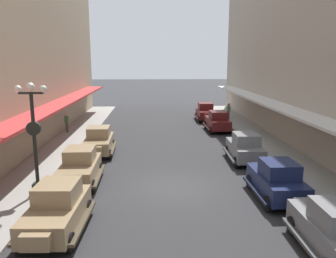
{
  "coord_description": "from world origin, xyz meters",
  "views": [
    {
      "loc": [
        -1.01,
        -16.41,
        6.29
      ],
      "look_at": [
        0.0,
        6.0,
        1.8
      ],
      "focal_mm": 36.96,
      "sensor_mm": 36.0,
      "label": 1
    }
  ],
  "objects_px": {
    "parked_car_4": "(99,140)",
    "parked_car_6": "(218,121)",
    "parked_car_7": "(80,166)",
    "lamp_post_with_clock": "(34,134)",
    "parked_car_1": "(245,147)",
    "parked_car_5": "(57,208)",
    "parked_car_3": "(277,179)",
    "parked_car_2": "(335,229)",
    "parked_car_0": "(206,112)",
    "pedestrian_1": "(67,123)",
    "fire_hydrant": "(296,173)",
    "pedestrian_2": "(229,111)"
  },
  "relations": [
    {
      "from": "parked_car_5",
      "to": "parked_car_2",
      "type": "bearing_deg",
      "value": -12.05
    },
    {
      "from": "parked_car_1",
      "to": "parked_car_5",
      "type": "xyz_separation_m",
      "value": [
        -9.32,
        -8.69,
        0.0
      ]
    },
    {
      "from": "parked_car_3",
      "to": "lamp_post_with_clock",
      "type": "height_order",
      "value": "lamp_post_with_clock"
    },
    {
      "from": "parked_car_7",
      "to": "pedestrian_1",
      "type": "height_order",
      "value": "parked_car_7"
    },
    {
      "from": "parked_car_4",
      "to": "parked_car_5",
      "type": "bearing_deg",
      "value": -89.39
    },
    {
      "from": "parked_car_6",
      "to": "pedestrian_2",
      "type": "xyz_separation_m",
      "value": [
        2.12,
        5.21,
        0.07
      ]
    },
    {
      "from": "parked_car_6",
      "to": "parked_car_7",
      "type": "height_order",
      "value": "same"
    },
    {
      "from": "parked_car_2",
      "to": "parked_car_5",
      "type": "distance_m",
      "value": 9.64
    },
    {
      "from": "parked_car_5",
      "to": "parked_car_6",
      "type": "xyz_separation_m",
      "value": [
        9.37,
        18.18,
        0.0
      ]
    },
    {
      "from": "parked_car_4",
      "to": "parked_car_6",
      "type": "bearing_deg",
      "value": 37.59
    },
    {
      "from": "parked_car_4",
      "to": "fire_hydrant",
      "type": "relative_size",
      "value": 5.24
    },
    {
      "from": "parked_car_1",
      "to": "pedestrian_2",
      "type": "bearing_deg",
      "value": 81.59
    },
    {
      "from": "parked_car_5",
      "to": "parked_car_7",
      "type": "bearing_deg",
      "value": 92.36
    },
    {
      "from": "lamp_post_with_clock",
      "to": "parked_car_2",
      "type": "bearing_deg",
      "value": -26.18
    },
    {
      "from": "lamp_post_with_clock",
      "to": "pedestrian_1",
      "type": "distance_m",
      "value": 14.37
    },
    {
      "from": "parked_car_6",
      "to": "fire_hydrant",
      "type": "bearing_deg",
      "value": -83.52
    },
    {
      "from": "parked_car_3",
      "to": "parked_car_5",
      "type": "bearing_deg",
      "value": -163.52
    },
    {
      "from": "parked_car_5",
      "to": "fire_hydrant",
      "type": "relative_size",
      "value": 5.25
    },
    {
      "from": "parked_car_4",
      "to": "parked_car_2",
      "type": "bearing_deg",
      "value": -53.5
    },
    {
      "from": "parked_car_1",
      "to": "fire_hydrant",
      "type": "relative_size",
      "value": 5.24
    },
    {
      "from": "parked_car_4",
      "to": "lamp_post_with_clock",
      "type": "bearing_deg",
      "value": -103.16
    },
    {
      "from": "parked_car_6",
      "to": "pedestrian_2",
      "type": "bearing_deg",
      "value": 67.84
    },
    {
      "from": "parked_car_4",
      "to": "parked_car_1",
      "type": "bearing_deg",
      "value": -13.05
    },
    {
      "from": "parked_car_2",
      "to": "lamp_post_with_clock",
      "type": "bearing_deg",
      "value": 153.82
    },
    {
      "from": "parked_car_4",
      "to": "pedestrian_2",
      "type": "xyz_separation_m",
      "value": [
        11.61,
        12.52,
        0.07
      ]
    },
    {
      "from": "parked_car_0",
      "to": "lamp_post_with_clock",
      "type": "xyz_separation_m",
      "value": [
        -10.99,
        -20.28,
        2.04
      ]
    },
    {
      "from": "parked_car_3",
      "to": "parked_car_4",
      "type": "height_order",
      "value": "same"
    },
    {
      "from": "parked_car_7",
      "to": "lamp_post_with_clock",
      "type": "relative_size",
      "value": 0.83
    },
    {
      "from": "parked_car_5",
      "to": "lamp_post_with_clock",
      "type": "height_order",
      "value": "lamp_post_with_clock"
    },
    {
      "from": "parked_car_4",
      "to": "parked_car_6",
      "type": "height_order",
      "value": "same"
    },
    {
      "from": "parked_car_1",
      "to": "pedestrian_1",
      "type": "bearing_deg",
      "value": 145.89
    },
    {
      "from": "parked_car_0",
      "to": "parked_car_1",
      "type": "bearing_deg",
      "value": -89.35
    },
    {
      "from": "fire_hydrant",
      "to": "pedestrian_1",
      "type": "bearing_deg",
      "value": 138.63
    },
    {
      "from": "parked_car_4",
      "to": "pedestrian_2",
      "type": "relative_size",
      "value": 2.57
    },
    {
      "from": "parked_car_6",
      "to": "parked_car_2",
      "type": "bearing_deg",
      "value": -89.86
    },
    {
      "from": "parked_car_0",
      "to": "parked_car_3",
      "type": "bearing_deg",
      "value": -89.86
    },
    {
      "from": "parked_car_6",
      "to": "lamp_post_with_clock",
      "type": "bearing_deg",
      "value": -127.4
    },
    {
      "from": "parked_car_1",
      "to": "parked_car_3",
      "type": "distance_m",
      "value": 5.97
    },
    {
      "from": "parked_car_7",
      "to": "fire_hydrant",
      "type": "height_order",
      "value": "parked_car_7"
    },
    {
      "from": "parked_car_2",
      "to": "parked_car_5",
      "type": "relative_size",
      "value": 0.99
    },
    {
      "from": "parked_car_1",
      "to": "pedestrian_1",
      "type": "relative_size",
      "value": 2.62
    },
    {
      "from": "parked_car_0",
      "to": "parked_car_7",
      "type": "height_order",
      "value": "same"
    },
    {
      "from": "parked_car_3",
      "to": "parked_car_6",
      "type": "distance_m",
      "value": 15.46
    },
    {
      "from": "parked_car_6",
      "to": "pedestrian_2",
      "type": "relative_size",
      "value": 2.56
    },
    {
      "from": "parked_car_4",
      "to": "parked_car_7",
      "type": "height_order",
      "value": "same"
    },
    {
      "from": "parked_car_3",
      "to": "parked_car_6",
      "type": "height_order",
      "value": "same"
    },
    {
      "from": "pedestrian_2",
      "to": "parked_car_6",
      "type": "bearing_deg",
      "value": -112.16
    },
    {
      "from": "parked_car_7",
      "to": "pedestrian_2",
      "type": "relative_size",
      "value": 2.56
    },
    {
      "from": "parked_car_4",
      "to": "parked_car_7",
      "type": "xyz_separation_m",
      "value": [
        -0.1,
        -5.74,
        0.0
      ]
    },
    {
      "from": "parked_car_7",
      "to": "lamp_post_with_clock",
      "type": "bearing_deg",
      "value": -135.2
    }
  ]
}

